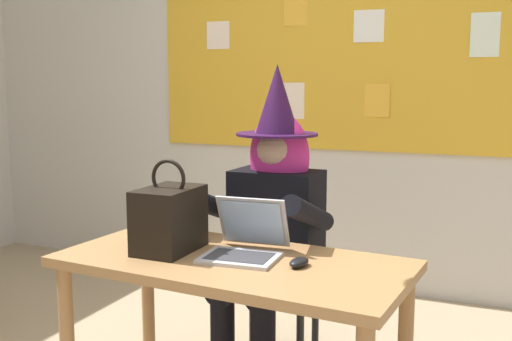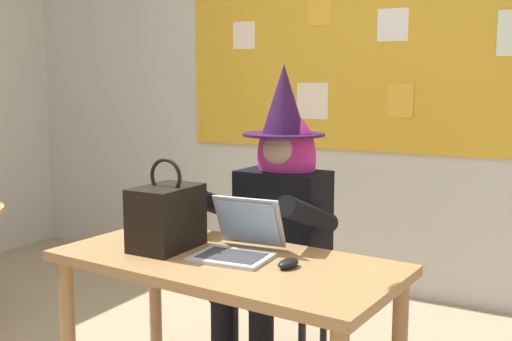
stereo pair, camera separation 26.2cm
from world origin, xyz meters
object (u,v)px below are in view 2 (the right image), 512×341
person_costumed (277,208)px  desk_main (225,281)px  chair_at_desk (287,261)px  handbag (167,216)px  computer_mouse (288,263)px  laptop (239,243)px

person_costumed → desk_main: bearing=8.0°
chair_at_desk → handbag: (-0.22, -0.68, 0.34)m
computer_mouse → chair_at_desk: bearing=125.5°
chair_at_desk → handbag: size_ratio=2.39×
handbag → computer_mouse: bearing=-0.3°
desk_main → laptop: size_ratio=4.16×
handbag → chair_at_desk: bearing=72.3°
chair_at_desk → computer_mouse: 0.80m
chair_at_desk → person_costumed: (0.01, -0.12, 0.29)m
chair_at_desk → computer_mouse: chair_at_desk is taller
person_costumed → laptop: size_ratio=4.37×
laptop → computer_mouse: bearing=-17.1°
desk_main → person_costumed: (-0.06, 0.57, 0.18)m
desk_main → handbag: (-0.28, 0.00, 0.23)m
laptop → computer_mouse: laptop is taller
chair_at_desk → person_costumed: 0.32m
person_costumed → computer_mouse: size_ratio=14.25×
desk_main → handbag: size_ratio=3.73×
chair_at_desk → handbag: 0.79m
person_costumed → laptop: 0.52m
chair_at_desk → laptop: bearing=2.7°
computer_mouse → handbag: 0.57m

